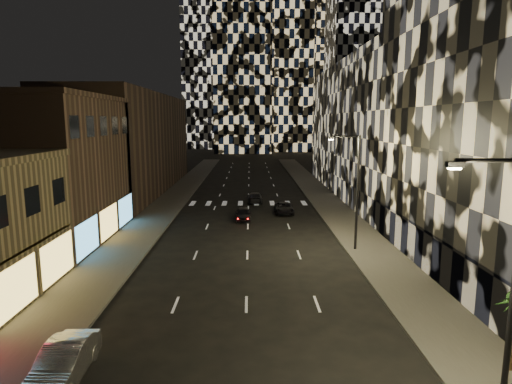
{
  "coord_description": "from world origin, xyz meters",
  "views": [
    {
      "loc": [
        0.23,
        -2.74,
        10.23
      ],
      "look_at": [
        0.58,
        22.59,
        6.0
      ],
      "focal_mm": 30.0,
      "sensor_mm": 36.0,
      "label": 1
    }
  ],
  "objects_px": {
    "streetlight_near": "(508,277)",
    "streetlight_far": "(355,184)",
    "car_dark_midlane": "(243,214)",
    "car_dark_rightlane": "(284,208)",
    "car_silver_parked": "(63,363)",
    "car_dark_oncoming": "(255,197)"
  },
  "relations": [
    {
      "from": "streetlight_near",
      "to": "streetlight_far",
      "type": "relative_size",
      "value": 1.0
    },
    {
      "from": "streetlight_far",
      "to": "car_dark_midlane",
      "type": "bearing_deg",
      "value": 129.69
    },
    {
      "from": "streetlight_near",
      "to": "car_dark_rightlane",
      "type": "distance_m",
      "value": 34.55
    },
    {
      "from": "streetlight_far",
      "to": "car_dark_rightlane",
      "type": "xyz_separation_m",
      "value": [
        -4.35,
        13.94,
        -4.76
      ]
    },
    {
      "from": "streetlight_near",
      "to": "car_dark_midlane",
      "type": "relative_size",
      "value": 2.33
    },
    {
      "from": "car_silver_parked",
      "to": "car_dark_oncoming",
      "type": "relative_size",
      "value": 1.0
    },
    {
      "from": "streetlight_far",
      "to": "car_dark_oncoming",
      "type": "height_order",
      "value": "streetlight_far"
    },
    {
      "from": "streetlight_far",
      "to": "car_dark_oncoming",
      "type": "bearing_deg",
      "value": 110.19
    },
    {
      "from": "streetlight_near",
      "to": "car_dark_rightlane",
      "type": "bearing_deg",
      "value": 97.31
    },
    {
      "from": "car_silver_parked",
      "to": "car_dark_midlane",
      "type": "relative_size",
      "value": 1.17
    },
    {
      "from": "streetlight_far",
      "to": "car_dark_rightlane",
      "type": "relative_size",
      "value": 2.1
    },
    {
      "from": "streetlight_far",
      "to": "car_silver_parked",
      "type": "xyz_separation_m",
      "value": [
        -15.55,
        -17.06,
        -4.61
      ]
    },
    {
      "from": "car_dark_oncoming",
      "to": "car_dark_midlane",
      "type": "bearing_deg",
      "value": 82.38
    },
    {
      "from": "streetlight_near",
      "to": "car_dark_oncoming",
      "type": "relative_size",
      "value": 2.0
    },
    {
      "from": "car_dark_midlane",
      "to": "car_dark_oncoming",
      "type": "height_order",
      "value": "car_dark_midlane"
    },
    {
      "from": "car_dark_rightlane",
      "to": "streetlight_far",
      "type": "bearing_deg",
      "value": -72.78
    },
    {
      "from": "streetlight_far",
      "to": "car_dark_midlane",
      "type": "distance_m",
      "value": 14.64
    },
    {
      "from": "car_silver_parked",
      "to": "car_dark_rightlane",
      "type": "xyz_separation_m",
      "value": [
        11.2,
        31.0,
        -0.15
      ]
    },
    {
      "from": "streetlight_near",
      "to": "streetlight_far",
      "type": "xyz_separation_m",
      "value": [
        0.0,
        20.0,
        0.0
      ]
    },
    {
      "from": "car_dark_rightlane",
      "to": "car_dark_midlane",
      "type": "bearing_deg",
      "value": -144.11
    },
    {
      "from": "car_dark_midlane",
      "to": "car_dark_oncoming",
      "type": "xyz_separation_m",
      "value": [
        1.34,
        9.76,
        -0.01
      ]
    },
    {
      "from": "car_silver_parked",
      "to": "car_dark_rightlane",
      "type": "height_order",
      "value": "car_silver_parked"
    }
  ]
}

